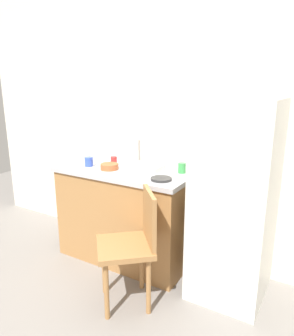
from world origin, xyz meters
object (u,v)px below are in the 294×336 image
terracotta_bowl (109,167)px  cup_blue (89,162)px  chair (133,243)px  dish_tray (146,168)px  cup_green (182,168)px  cup_red (114,161)px  hotplate (161,179)px  refrigerator (235,201)px

terracotta_bowl → cup_blue: bearing=-178.9°
chair → dish_tray: size_ratio=3.18×
dish_tray → cup_green: cup_green is taller
cup_red → cup_green: (0.66, 0.09, 0.00)m
cup_blue → hotplate: bearing=-3.6°
terracotta_bowl → cup_red: bearing=110.0°
refrigerator → hotplate: (-0.56, -0.14, 0.12)m
refrigerator → dish_tray: 0.83m
refrigerator → terracotta_bowl: (-1.12, -0.09, 0.14)m
cup_blue → cup_red: bearing=36.1°
cup_green → cup_blue: size_ratio=1.04×
dish_tray → hotplate: 0.32m
chair → hotplate: size_ratio=5.24×
cup_red → dish_tray: bearing=1.1°
refrigerator → hotplate: 0.59m
dish_tray → cup_blue: cup_blue is taller
chair → cup_green: cup_green is taller
chair → hotplate: 0.55m
hotplate → cup_blue: (-0.79, 0.05, 0.03)m
chair → cup_blue: 0.98m
cup_red → refrigerator: bearing=-2.2°
terracotta_bowl → cup_blue: 0.24m
refrigerator → terracotta_bowl: bearing=-175.6°
refrigerator → chair: (-0.59, -0.52, -0.27)m
dish_tray → cup_red: 0.35m
dish_tray → cup_red: bearing=-178.9°
refrigerator → cup_green: (-0.51, 0.13, 0.16)m
cup_blue → refrigerator: bearing=3.8°
cup_red → cup_blue: cup_red is taller
cup_blue → cup_green: bearing=14.9°
chair → cup_blue: cup_blue is taller
dish_tray → cup_green: 0.32m
refrigerator → cup_red: refrigerator is taller
chair → hotplate: (0.03, 0.38, 0.39)m
dish_tray → cup_green: size_ratio=3.19×
dish_tray → hotplate: size_ratio=1.65×
chair → cup_red: size_ratio=10.24×
terracotta_bowl → hotplate: terracotta_bowl is taller
cup_green → dish_tray: bearing=-164.9°
hotplate → cup_green: cup_green is taller
hotplate → cup_blue: size_ratio=2.00×
chair → dish_tray: bearing=160.3°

